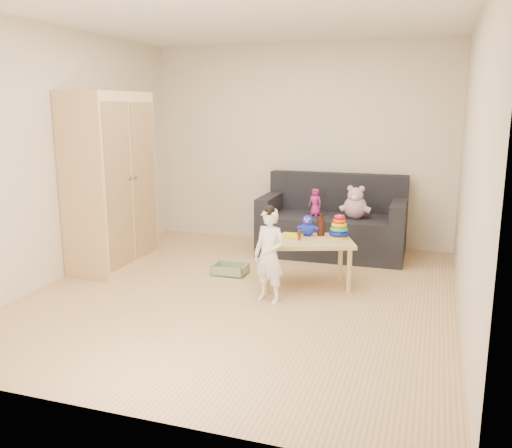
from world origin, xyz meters
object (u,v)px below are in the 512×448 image
(wardrobe, at_px, (110,182))
(play_table, at_px, (305,263))
(sofa, at_px, (332,235))
(toddler, at_px, (269,257))

(wardrobe, bearing_deg, play_table, 0.37)
(sofa, distance_m, play_table, 1.28)
(wardrobe, height_order, toddler, wardrobe)
(play_table, bearing_deg, sofa, 88.50)
(wardrobe, xyz_separation_m, play_table, (2.24, 0.01, -0.74))
(wardrobe, relative_size, toddler, 2.25)
(sofa, bearing_deg, toddler, -98.46)
(wardrobe, xyz_separation_m, toddler, (2.02, -0.54, -0.54))
(play_table, bearing_deg, toddler, -111.33)
(play_table, relative_size, toddler, 1.06)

